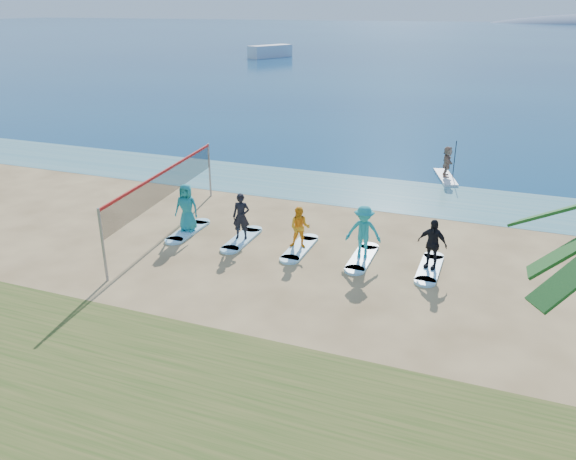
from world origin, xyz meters
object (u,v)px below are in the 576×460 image
(surfboard_0, at_px, (188,231))
(volleyball_net, at_px, (165,185))
(student_3, at_px, (363,232))
(boat_offshore_a, at_px, (270,57))
(surfboard_3, at_px, (362,258))
(student_1, at_px, (241,216))
(student_0, at_px, (187,207))
(surfboard_4, at_px, (430,268))
(surfboard_1, at_px, (242,239))
(paddleboarder, at_px, (447,161))
(student_4, at_px, (432,244))
(paddleboard, at_px, (445,177))
(surfboard_2, at_px, (300,248))
(student_2, at_px, (300,228))

(surfboard_0, bearing_deg, volleyball_net, -170.18)
(surfboard_0, distance_m, student_3, 7.10)
(boat_offshore_a, bearing_deg, volleyball_net, -45.22)
(surfboard_3, bearing_deg, student_1, 180.00)
(surfboard_3, bearing_deg, boat_offshore_a, 115.13)
(student_0, height_order, student_1, student_0)
(surfboard_3, relative_size, surfboard_4, 1.00)
(volleyball_net, distance_m, student_3, 7.89)
(surfboard_1, bearing_deg, student_3, 0.00)
(surfboard_0, bearing_deg, paddleboarder, 52.57)
(student_3, distance_m, student_4, 2.34)
(paddleboard, distance_m, surfboard_4, 11.26)
(surfboard_0, xyz_separation_m, student_3, (7.03, 0.00, 0.99))
(surfboard_2, bearing_deg, paddleboard, 70.78)
(surfboard_4, bearing_deg, student_0, 180.00)
(student_2, bearing_deg, surfboard_3, -10.27)
(volleyball_net, relative_size, student_2, 5.84)
(student_1, relative_size, student_4, 1.02)
(volleyball_net, distance_m, student_2, 5.60)
(student_1, xyz_separation_m, surfboard_3, (4.68, 0.00, -0.93))
(surfboard_4, distance_m, student_4, 0.91)
(surfboard_3, bearing_deg, student_2, 180.00)
(surfboard_4, bearing_deg, student_2, 180.00)
(surfboard_2, distance_m, student_4, 4.77)
(volleyball_net, height_order, surfboard_2, volleyball_net)
(boat_offshore_a, xyz_separation_m, student_4, (37.08, -74.05, 0.95))
(paddleboarder, relative_size, student_0, 0.83)
(paddleboard, distance_m, student_1, 12.89)
(surfboard_0, distance_m, surfboard_3, 7.03)
(surfboard_2, bearing_deg, surfboard_1, 180.00)
(volleyball_net, distance_m, student_4, 10.23)
(volleyball_net, relative_size, student_3, 4.77)
(boat_offshore_a, xyz_separation_m, surfboard_0, (27.71, -74.05, 0.04))
(surfboard_2, distance_m, student_3, 2.54)
(student_0, height_order, surfboard_3, student_0)
(student_0, distance_m, student_2, 4.69)
(student_0, xyz_separation_m, surfboard_2, (4.68, 0.00, -0.99))
(surfboard_0, height_order, surfboard_4, same)
(surfboard_1, bearing_deg, paddleboarder, 60.88)
(paddleboarder, height_order, student_3, student_3)
(surfboard_1, distance_m, student_3, 4.79)
(student_2, xyz_separation_m, student_4, (4.68, 0.00, 0.09))
(surfboard_0, xyz_separation_m, surfboard_4, (9.37, 0.00, 0.00))
(student_2, bearing_deg, student_3, -10.27)
(volleyball_net, xyz_separation_m, surfboard_4, (10.18, 0.14, -1.86))
(volleyball_net, relative_size, paddleboarder, 5.80)
(surfboard_1, relative_size, student_1, 1.25)
(boat_offshore_a, relative_size, student_0, 4.31)
(surfboard_2, relative_size, surfboard_3, 1.00)
(paddleboarder, bearing_deg, surfboard_1, 141.43)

